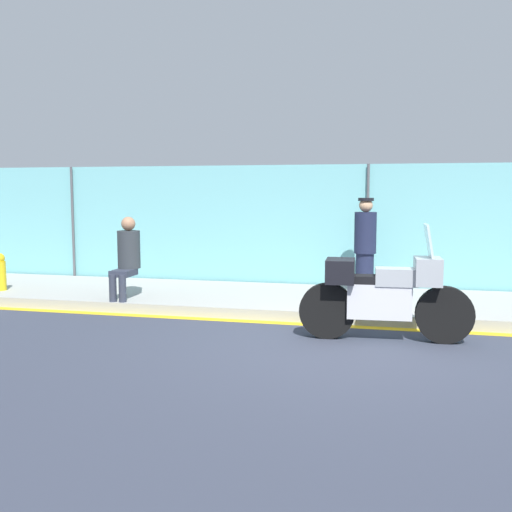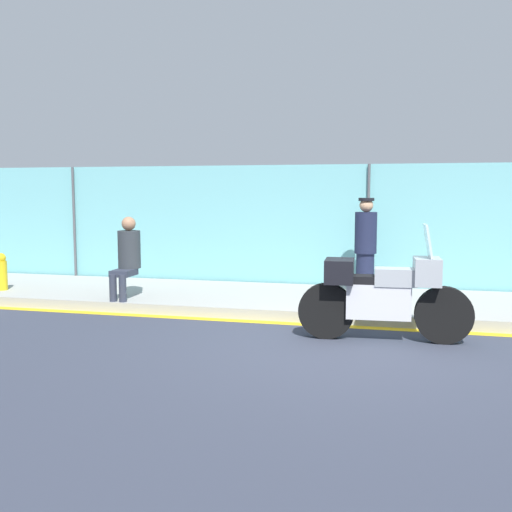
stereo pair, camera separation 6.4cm
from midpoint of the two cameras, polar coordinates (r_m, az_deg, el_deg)
The scene contains 8 objects.
ground_plane at distance 7.39m, azimuth 8.87°, elevation -8.73°, with size 120.00×120.00×0.00m, color #333847.
sidewalk at distance 9.87m, azimuth 10.23°, elevation -4.49°, with size 43.93×2.56×0.16m.
curb_paint_stripe at distance 8.54m, azimuth 9.60°, elevation -6.68°, with size 43.93×0.18×0.01m.
storefront_fence at distance 11.09m, azimuth 10.81°, elevation 2.45°, with size 41.73×0.17×2.38m.
motorcycle at distance 7.74m, azimuth 12.24°, elevation -3.54°, with size 2.18×0.57×1.49m.
officer_standing at distance 10.21m, azimuth 10.56°, elevation 1.01°, with size 0.37×0.37×1.62m.
person_seated_on_curb at distance 9.90m, azimuth -11.96°, elevation 0.26°, with size 0.37×0.67×1.32m.
fire_hydrant at distance 11.39m, azimuth -22.95°, elevation -1.40°, with size 0.19×0.24×0.65m.
Camera 2 is at (0.64, -7.11, 1.89)m, focal length 42.00 mm.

